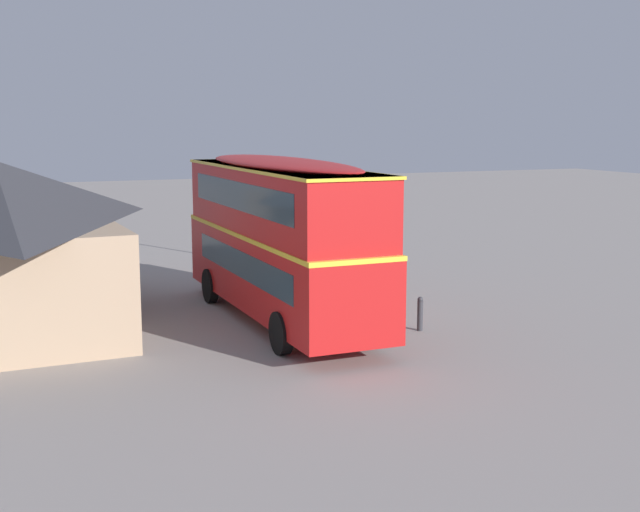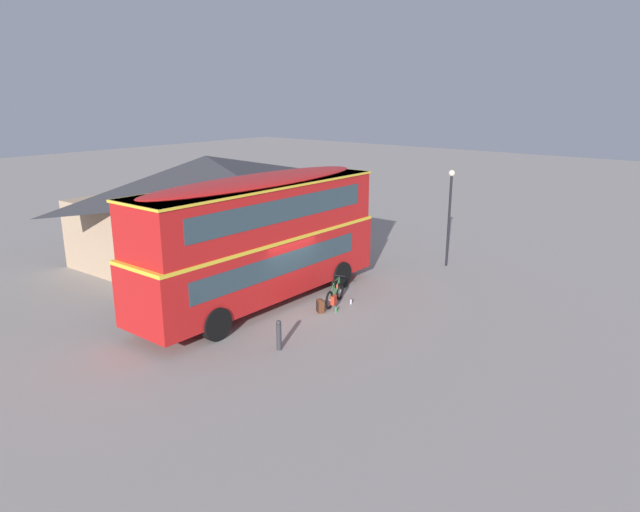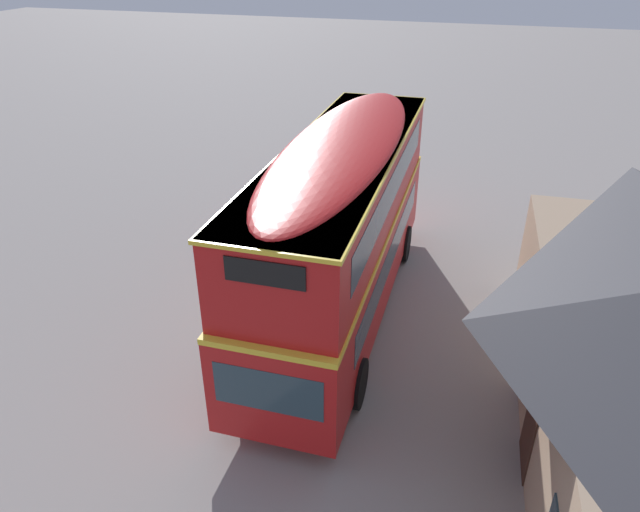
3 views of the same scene
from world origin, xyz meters
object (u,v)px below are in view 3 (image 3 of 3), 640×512
(backpack_on_ground, at_px, (252,304))
(water_bottle_green_metal, at_px, (231,313))
(kerb_bollard, at_px, (261,237))
(water_bottle_clear_plastic, at_px, (217,336))
(double_decker_bus, at_px, (342,222))
(touring_bicycle, at_px, (240,320))

(backpack_on_ground, distance_m, water_bottle_green_metal, 0.58)
(kerb_bollard, bearing_deg, water_bottle_clear_plastic, 8.14)
(double_decker_bus, distance_m, water_bottle_clear_plastic, 4.18)
(water_bottle_green_metal, xyz_separation_m, kerb_bollard, (-3.58, -0.57, 0.39))
(water_bottle_clear_plastic, height_order, water_bottle_green_metal, water_bottle_green_metal)
(touring_bicycle, bearing_deg, double_decker_bus, 126.85)
(water_bottle_green_metal, bearing_deg, water_bottle_clear_plastic, 4.73)
(touring_bicycle, relative_size, backpack_on_ground, 3.41)
(water_bottle_clear_plastic, relative_size, water_bottle_green_metal, 0.94)
(touring_bicycle, relative_size, water_bottle_clear_plastic, 8.04)
(touring_bicycle, relative_size, kerb_bollard, 1.78)
(double_decker_bus, xyz_separation_m, touring_bicycle, (1.62, -2.16, -2.27))
(touring_bicycle, xyz_separation_m, water_bottle_clear_plastic, (0.45, -0.42, -0.27))
(touring_bicycle, xyz_separation_m, water_bottle_green_metal, (-0.57, -0.51, -0.26))
(double_decker_bus, distance_m, kerb_bollard, 4.64)
(double_decker_bus, xyz_separation_m, water_bottle_green_metal, (1.05, -2.67, -2.54))
(double_decker_bus, height_order, touring_bicycle, double_decker_bus)
(double_decker_bus, height_order, water_bottle_green_metal, double_decker_bus)
(touring_bicycle, bearing_deg, water_bottle_clear_plastic, -43.04)
(water_bottle_green_metal, height_order, kerb_bollard, kerb_bollard)
(water_bottle_clear_plastic, bearing_deg, touring_bicycle, 136.96)
(touring_bicycle, xyz_separation_m, backpack_on_ground, (-0.93, -0.07, -0.11))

